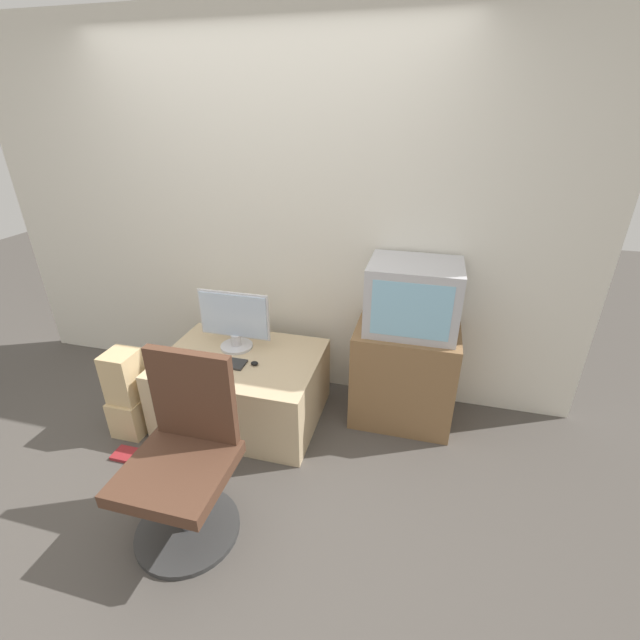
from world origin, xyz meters
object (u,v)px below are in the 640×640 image
object	(u,v)px
keyboard	(220,362)
book	(127,454)
mouse	(255,363)
cardboard_box_lower	(133,413)
crt_tv	(413,297)
main_monitor	(234,321)
office_chair	(184,463)

from	to	relation	value
keyboard	book	xyz separation A→B (m)	(-0.47, -0.48, -0.48)
mouse	cardboard_box_lower	xyz separation A→B (m)	(-0.81, -0.26, -0.37)
keyboard	crt_tv	bearing A→B (deg)	18.38
main_monitor	book	distance (m)	1.10
keyboard	office_chair	xyz separation A→B (m)	(0.20, -0.80, -0.08)
office_chair	cardboard_box_lower	size ratio (longest dim) A/B	3.65
cardboard_box_lower	keyboard	bearing A→B (deg)	22.32
mouse	cardboard_box_lower	bearing A→B (deg)	-161.98
office_chair	mouse	bearing A→B (deg)	87.34
main_monitor	book	size ratio (longest dim) A/B	3.08
main_monitor	cardboard_box_lower	bearing A→B (deg)	-142.87
main_monitor	office_chair	bearing A→B (deg)	-80.34
cardboard_box_lower	crt_tv	bearing A→B (deg)	19.68
mouse	crt_tv	xyz separation A→B (m)	(0.96, 0.37, 0.43)
main_monitor	office_chair	size ratio (longest dim) A/B	0.52
office_chair	book	world-z (taller)	office_chair
cardboard_box_lower	book	world-z (taller)	cardboard_box_lower
crt_tv	cardboard_box_lower	bearing A→B (deg)	-160.32
book	office_chair	bearing A→B (deg)	-25.85
main_monitor	book	bearing A→B (deg)	-125.27
keyboard	office_chair	size ratio (longest dim) A/B	0.37
mouse	office_chair	bearing A→B (deg)	-92.66
cardboard_box_lower	office_chair	bearing A→B (deg)	-36.31
office_chair	book	xyz separation A→B (m)	(-0.67, 0.32, -0.40)
mouse	cardboard_box_lower	world-z (taller)	mouse
crt_tv	keyboard	bearing A→B (deg)	-161.62
office_chair	main_monitor	bearing A→B (deg)	99.66
office_chair	book	size ratio (longest dim) A/B	5.88
main_monitor	mouse	world-z (taller)	main_monitor
main_monitor	office_chair	xyz separation A→B (m)	(0.17, -1.02, -0.28)
mouse	keyboard	bearing A→B (deg)	-173.17
keyboard	cardboard_box_lower	distance (m)	0.72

